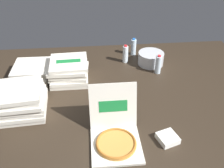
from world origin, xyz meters
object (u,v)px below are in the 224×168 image
object	(u,v)px
open_pizza_box	(115,133)
ice_bucket	(151,58)
pizza_stack_right_mid	(32,71)
pizza_stack_left_far	(22,101)
pizza_stack_left_near	(69,71)
water_bottle_0	(133,47)
water_bottle_2	(158,65)
napkin_pile	(168,138)
water_bottle_1	(125,54)

from	to	relation	value
open_pizza_box	ice_bucket	size ratio (longest dim) A/B	1.66
pizza_stack_right_mid	pizza_stack_left_far	distance (m)	0.57
pizza_stack_right_mid	pizza_stack_left_near	world-z (taller)	pizza_stack_left_near
pizza_stack_right_mid	water_bottle_0	distance (m)	1.22
open_pizza_box	pizza_stack_left_near	world-z (taller)	open_pizza_box
water_bottle_2	napkin_pile	world-z (taller)	water_bottle_2
ice_bucket	napkin_pile	distance (m)	1.18
ice_bucket	napkin_pile	bearing A→B (deg)	-96.33
water_bottle_0	water_bottle_1	bearing A→B (deg)	-125.66
napkin_pile	ice_bucket	bearing A→B (deg)	83.67
ice_bucket	water_bottle_0	world-z (taller)	water_bottle_0
open_pizza_box	pizza_stack_right_mid	xyz separation A→B (m)	(-0.78, 0.96, 0.00)
pizza_stack_left_far	ice_bucket	size ratio (longest dim) A/B	1.47
pizza_stack_left_far	pizza_stack_left_near	distance (m)	0.61
pizza_stack_left_far	water_bottle_2	size ratio (longest dim) A/B	1.99
pizza_stack_left_far	water_bottle_1	size ratio (longest dim) A/B	1.99
pizza_stack_left_near	water_bottle_2	distance (m)	0.95
pizza_stack_right_mid	water_bottle_1	bearing A→B (deg)	12.90
pizza_stack_right_mid	water_bottle_2	size ratio (longest dim) A/B	1.87
pizza_stack_right_mid	water_bottle_2	bearing A→B (deg)	-1.51
pizza_stack_left_near	water_bottle_0	xyz separation A→B (m)	(0.75, 0.49, -0.01)
open_pizza_box	ice_bucket	bearing A→B (deg)	64.88
water_bottle_0	ice_bucket	bearing A→B (deg)	-56.46
pizza_stack_left_far	open_pizza_box	bearing A→B (deg)	-27.68
napkin_pile	pizza_stack_right_mid	bearing A→B (deg)	139.58
pizza_stack_left_near	napkin_pile	bearing A→B (deg)	-49.66
water_bottle_2	napkin_pile	bearing A→B (deg)	-99.59
water_bottle_1	pizza_stack_right_mid	bearing A→B (deg)	-167.10
ice_bucket	water_bottle_2	bearing A→B (deg)	-80.24
water_bottle_2	ice_bucket	bearing A→B (deg)	99.76
napkin_pile	water_bottle_0	bearing A→B (deg)	91.30
open_pizza_box	water_bottle_0	distance (m)	1.42
water_bottle_1	water_bottle_2	size ratio (longest dim) A/B	1.00
pizza_stack_left_near	water_bottle_0	size ratio (longest dim) A/B	1.88
pizza_stack_right_mid	water_bottle_1	xyz separation A→B (m)	(1.03, 0.23, 0.03)
pizza_stack_left_near	ice_bucket	xyz separation A→B (m)	(0.91, 0.24, -0.04)
pizza_stack_right_mid	napkin_pile	world-z (taller)	pizza_stack_right_mid
water_bottle_0	pizza_stack_left_far	bearing A→B (deg)	-139.21
pizza_stack_right_mid	napkin_pile	size ratio (longest dim) A/B	2.83
ice_bucket	water_bottle_0	distance (m)	0.29
open_pizza_box	pizza_stack_right_mid	distance (m)	1.24
water_bottle_0	water_bottle_1	xyz separation A→B (m)	(-0.12, -0.17, 0.00)
water_bottle_1	water_bottle_2	bearing A→B (deg)	-40.23
ice_bucket	water_bottle_0	xyz separation A→B (m)	(-0.16, 0.24, 0.03)
open_pizza_box	napkin_pile	size ratio (longest dim) A/B	3.40
pizza_stack_left_far	ice_bucket	xyz separation A→B (m)	(1.29, 0.73, -0.06)
pizza_stack_right_mid	water_bottle_1	distance (m)	1.05
pizza_stack_right_mid	open_pizza_box	bearing A→B (deg)	-50.90
pizza_stack_left_far	napkin_pile	distance (m)	1.24
pizza_stack_right_mid	ice_bucket	bearing A→B (deg)	7.10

